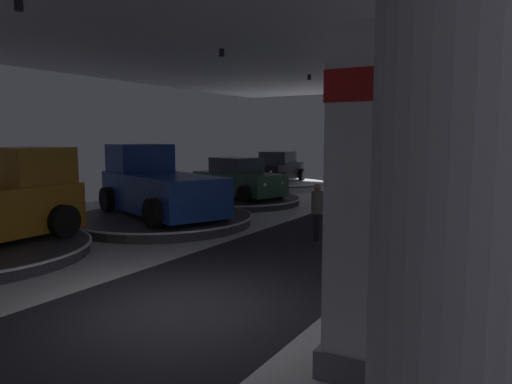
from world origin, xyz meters
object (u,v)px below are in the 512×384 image
(brand_sign_pylon, at_px, (377,203))
(display_car_deep_left, at_px, (277,168))
(display_platform_far_left, at_px, (239,200))
(display_car_far_left, at_px, (238,179))
(pickup_truck_mid_left, at_px, (157,186))
(display_platform_mid_left, at_px, (162,219))
(display_platform_deep_left, at_px, (277,185))
(column_right, at_px, (464,154))
(visitor_walking_near, at_px, (317,208))

(brand_sign_pylon, distance_m, display_car_deep_left, 21.46)
(display_platform_far_left, relative_size, display_car_far_left, 1.18)
(display_platform_far_left, distance_m, display_car_far_left, 0.89)
(pickup_truck_mid_left, bearing_deg, display_platform_mid_left, -22.51)
(pickup_truck_mid_left, xyz_separation_m, display_platform_deep_left, (-1.82, 11.77, -1.06))
(column_right, height_order, brand_sign_pylon, column_right)
(column_right, relative_size, visitor_walking_near, 3.46)
(pickup_truck_mid_left, relative_size, display_platform_deep_left, 1.00)
(display_platform_mid_left, distance_m, display_car_deep_left, 12.15)
(display_platform_mid_left, xyz_separation_m, display_platform_far_left, (-0.53, 5.48, -0.02))
(pickup_truck_mid_left, height_order, visitor_walking_near, pickup_truck_mid_left)
(visitor_walking_near, bearing_deg, display_platform_deep_left, 122.93)
(display_platform_mid_left, bearing_deg, display_platform_deep_left, 100.07)
(brand_sign_pylon, relative_size, visitor_walking_near, 2.58)
(display_car_far_left, distance_m, display_car_deep_left, 6.62)
(brand_sign_pylon, distance_m, visitor_walking_near, 7.86)
(display_platform_far_left, xyz_separation_m, display_platform_deep_left, (-1.58, 6.41, 0.03))
(column_right, relative_size, display_platform_far_left, 1.03)
(pickup_truck_mid_left, xyz_separation_m, display_platform_far_left, (-0.24, 5.36, -1.09))
(brand_sign_pylon, height_order, display_platform_far_left, brand_sign_pylon)
(brand_sign_pylon, distance_m, display_platform_deep_left, 21.50)
(display_platform_deep_left, distance_m, display_car_deep_left, 0.92)
(column_right, xyz_separation_m, pickup_truck_mid_left, (-10.37, 8.00, -1.50))
(display_car_deep_left, bearing_deg, visitor_walking_near, -57.12)
(brand_sign_pylon, height_order, pickup_truck_mid_left, brand_sign_pylon)
(visitor_walking_near, bearing_deg, pickup_truck_mid_left, -176.89)
(display_car_deep_left, bearing_deg, brand_sign_pylon, -58.76)
(column_right, distance_m, display_platform_mid_left, 13.05)
(column_right, distance_m, display_car_far_left, 17.17)
(display_platform_deep_left, xyz_separation_m, visitor_walking_near, (7.43, -11.47, 0.71))
(display_platform_far_left, bearing_deg, display_platform_deep_left, 103.84)
(display_car_far_left, bearing_deg, display_car_deep_left, 103.57)
(brand_sign_pylon, xyz_separation_m, display_platform_deep_left, (-11.12, 18.30, -1.93))
(display_car_deep_left, bearing_deg, display_platform_deep_left, -83.23)
(pickup_truck_mid_left, xyz_separation_m, display_car_far_left, (-0.27, 5.37, -0.20))
(display_platform_mid_left, bearing_deg, brand_sign_pylon, -35.42)
(display_platform_mid_left, bearing_deg, display_car_far_left, 95.85)
(display_platform_far_left, height_order, display_car_far_left, display_car_far_left)
(pickup_truck_mid_left, bearing_deg, display_platform_far_left, 92.52)
(pickup_truck_mid_left, distance_m, display_car_far_left, 5.38)
(display_platform_mid_left, height_order, display_car_far_left, display_car_far_left)
(display_platform_far_left, xyz_separation_m, display_car_far_left, (-0.03, 0.01, 0.89))
(display_platform_mid_left, xyz_separation_m, pickup_truck_mid_left, (-0.30, 0.12, 1.08))
(display_car_far_left, relative_size, display_car_deep_left, 1.03)
(display_car_far_left, distance_m, visitor_walking_near, 7.76)
(brand_sign_pylon, bearing_deg, pickup_truck_mid_left, 144.94)
(brand_sign_pylon, distance_m, display_platform_far_left, 15.36)
(brand_sign_pylon, bearing_deg, display_platform_mid_left, 144.58)
(visitor_walking_near, bearing_deg, display_car_far_left, 139.26)
(column_right, xyz_separation_m, display_platform_deep_left, (-12.19, 19.78, -2.56))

